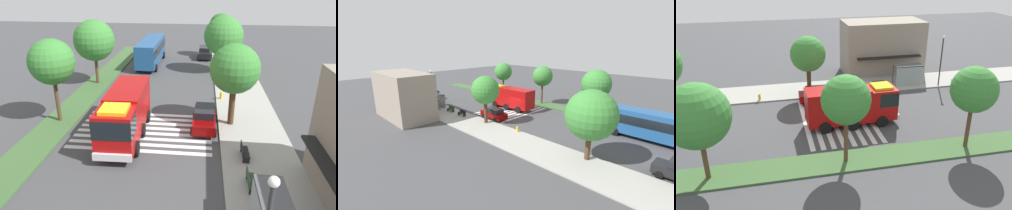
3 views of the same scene
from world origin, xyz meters
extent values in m
plane|color=#424244|center=(0.00, 0.00, 0.00)|extent=(120.00, 120.00, 0.00)
cube|color=#9E9B93|center=(0.00, 8.68, 0.07)|extent=(60.00, 5.28, 0.14)
cube|color=#3D6033|center=(0.00, -7.54, 0.07)|extent=(60.00, 3.00, 0.14)
cube|color=silver|center=(-2.06, 0.00, 0.01)|extent=(0.45, 10.87, 0.01)
cube|color=silver|center=(-1.16, 0.00, 0.01)|extent=(0.45, 10.87, 0.01)
cube|color=silver|center=(-0.26, 0.00, 0.01)|extent=(0.45, 10.87, 0.01)
cube|color=silver|center=(0.64, 0.00, 0.01)|extent=(0.45, 10.87, 0.01)
cube|color=silver|center=(1.54, 0.00, 0.01)|extent=(0.45, 10.87, 0.01)
cube|color=silver|center=(2.44, 0.00, 0.01)|extent=(0.45, 10.87, 0.01)
cube|color=silver|center=(3.34, 0.00, 0.01)|extent=(0.45, 10.87, 0.01)
cube|color=silver|center=(4.24, 0.00, 0.01)|extent=(0.45, 10.87, 0.01)
cube|color=#A50C0C|center=(5.15, -1.13, 2.02)|extent=(2.61, 2.66, 2.95)
cube|color=#A50C0C|center=(0.91, -1.24, 2.12)|extent=(6.01, 2.74, 3.13)
cube|color=black|center=(5.54, -1.12, 2.61)|extent=(1.90, 2.67, 1.30)
cube|color=silver|center=(6.53, -1.10, 0.80)|extent=(0.31, 2.60, 0.50)
cube|color=yellow|center=(5.15, -1.13, 3.62)|extent=(1.83, 1.86, 0.24)
cylinder|color=black|center=(4.87, 0.15, 0.55)|extent=(1.11, 0.33, 1.10)
cylinder|color=black|center=(4.93, -2.44, 0.55)|extent=(1.11, 0.33, 1.10)
cylinder|color=black|center=(-0.61, 0.01, 0.55)|extent=(1.11, 0.33, 1.10)
cylinder|color=black|center=(-0.54, -2.58, 0.55)|extent=(1.11, 0.33, 1.10)
cylinder|color=black|center=(2.06, 0.08, 0.55)|extent=(1.11, 0.33, 1.10)
cylinder|color=black|center=(2.13, -2.51, 0.55)|extent=(1.11, 0.33, 1.10)
cylinder|color=black|center=(-22.09, 5.68, 0.32)|extent=(0.65, 0.24, 0.64)
cylinder|color=black|center=(-22.16, 3.89, 0.32)|extent=(0.65, 0.24, 0.64)
cube|color=#720505|center=(0.02, 4.84, 0.72)|extent=(4.42, 1.95, 0.80)
cube|color=black|center=(-0.19, 4.84, 1.41)|extent=(2.49, 1.67, 0.60)
cylinder|color=black|center=(1.49, 5.70, 0.32)|extent=(0.65, 0.24, 0.64)
cylinder|color=black|center=(1.43, 3.89, 0.32)|extent=(0.65, 0.24, 0.64)
cylinder|color=black|center=(-1.39, 5.79, 0.32)|extent=(0.65, 0.24, 0.64)
cylinder|color=black|center=(-1.44, 3.98, 0.32)|extent=(0.65, 0.24, 0.64)
cube|color=#474C51|center=(18.81, 4.84, 0.68)|extent=(4.58, 2.02, 0.73)
cube|color=black|center=(18.59, 4.85, 1.38)|extent=(2.60, 1.69, 0.66)
cylinder|color=black|center=(20.34, 5.63, 0.32)|extent=(0.65, 0.26, 0.64)
cylinder|color=black|center=(20.24, 3.87, 0.32)|extent=(0.65, 0.26, 0.64)
cylinder|color=black|center=(17.39, 5.80, 0.32)|extent=(0.65, 0.26, 0.64)
cylinder|color=black|center=(17.28, 4.05, 0.32)|extent=(0.65, 0.26, 0.64)
cube|color=navy|center=(-19.26, -2.72, 2.00)|extent=(10.51, 2.71, 3.00)
cube|color=black|center=(-19.26, -2.72, 2.36)|extent=(10.30, 2.76, 1.08)
cylinder|color=black|center=(-15.62, -4.05, 0.50)|extent=(1.00, 0.32, 1.00)
cylinder|color=black|center=(-15.58, -1.50, 0.50)|extent=(1.00, 0.32, 1.00)
cube|color=#4C4C51|center=(11.71, 7.88, 2.54)|extent=(3.50, 1.40, 0.12)
cube|color=#8C9E99|center=(11.71, 7.22, 1.34)|extent=(3.50, 0.08, 2.40)
cylinder|color=#333338|center=(10.01, 8.53, 1.34)|extent=(0.08, 0.08, 2.40)
cylinder|color=#333338|center=(13.41, 8.53, 1.34)|extent=(0.08, 0.08, 2.40)
cube|color=#2D472D|center=(7.71, 7.62, 0.55)|extent=(1.60, 0.50, 0.08)
cube|color=#2D472D|center=(7.71, 7.40, 0.82)|extent=(1.60, 0.06, 0.45)
cube|color=black|center=(6.99, 7.62, 0.33)|extent=(0.08, 0.45, 0.37)
cube|color=black|center=(8.43, 7.62, 0.33)|extent=(0.08, 0.45, 0.37)
cube|color=black|center=(4.48, 7.62, 0.55)|extent=(1.60, 0.50, 0.08)
cube|color=black|center=(4.48, 7.40, 0.82)|extent=(1.60, 0.06, 0.45)
cube|color=black|center=(3.76, 7.62, 0.33)|extent=(0.08, 0.45, 0.37)
cube|color=black|center=(5.20, 7.62, 0.33)|extent=(0.08, 0.45, 0.37)
cylinder|color=#2D2D30|center=(15.35, 6.64, 3.03)|extent=(0.16, 0.16, 5.78)
sphere|color=white|center=(15.35, 6.64, 6.10)|extent=(0.36, 0.36, 0.36)
cube|color=gray|center=(10.31, 14.00, 3.49)|extent=(10.73, 5.37, 6.99)
cube|color=black|center=(10.31, 10.91, 2.80)|extent=(8.58, 0.80, 0.16)
cylinder|color=#47301E|center=(-16.20, 7.04, 1.57)|extent=(0.52, 0.52, 2.87)
sphere|color=#387F33|center=(-16.20, 7.04, 4.73)|extent=(4.91, 4.91, 4.91)
cylinder|color=#47301E|center=(-0.74, 7.04, 1.83)|extent=(0.51, 0.51, 3.38)
sphere|color=#387F33|center=(-0.74, 7.04, 4.91)|extent=(3.98, 3.98, 3.98)
cylinder|color=#513823|center=(-10.00, -7.54, 1.81)|extent=(0.35, 0.35, 3.34)
sphere|color=#387F33|center=(-10.00, -7.54, 5.07)|extent=(4.55, 4.55, 4.55)
cylinder|color=#513823|center=(0.21, -7.54, 2.07)|extent=(0.33, 0.33, 3.86)
sphere|color=#387F33|center=(0.21, -7.54, 5.30)|extent=(3.71, 3.71, 3.71)
cylinder|color=#513823|center=(10.59, -7.54, 2.02)|extent=(0.35, 0.35, 3.76)
sphere|color=#387F33|center=(10.59, -7.54, 5.21)|extent=(3.73, 3.73, 3.73)
cylinder|color=gold|center=(-6.40, 6.54, 0.49)|extent=(0.28, 0.28, 0.70)
camera|label=1|loc=(23.01, 4.38, 11.62)|focal=32.80mm
camera|label=2|loc=(-25.42, 27.63, 11.42)|focal=25.06mm
camera|label=3|loc=(-4.93, -29.60, 14.80)|focal=36.30mm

